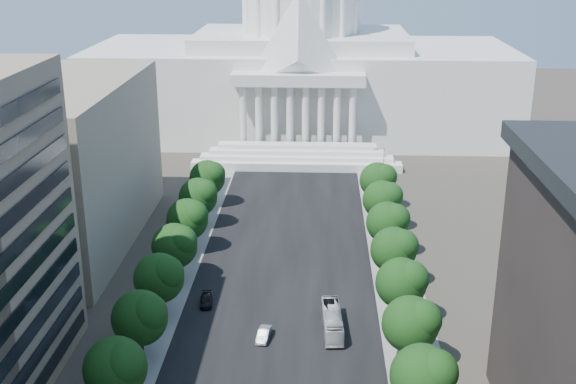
# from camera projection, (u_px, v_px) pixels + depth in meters

# --- Properties ---
(road_asphalt) EXTENTS (30.00, 260.00, 0.01)m
(road_asphalt) POSITION_uv_depth(u_px,v_px,m) (285.00, 266.00, 125.91)
(road_asphalt) COLOR black
(road_asphalt) RESTS_ON ground
(sidewalk_left) EXTENTS (8.00, 260.00, 0.02)m
(sidewalk_left) POSITION_uv_depth(u_px,v_px,m) (177.00, 264.00, 126.72)
(sidewalk_left) COLOR gray
(sidewalk_left) RESTS_ON ground
(sidewalk_right) EXTENTS (8.00, 260.00, 0.02)m
(sidewalk_right) POSITION_uv_depth(u_px,v_px,m) (394.00, 269.00, 125.10)
(sidewalk_right) COLOR gray
(sidewalk_right) RESTS_ON ground
(capitol) EXTENTS (120.00, 56.00, 73.00)m
(capitol) POSITION_uv_depth(u_px,v_px,m) (301.00, 63.00, 208.73)
(capitol) COLOR white
(capitol) RESTS_ON ground
(office_block_left_far) EXTENTS (38.00, 52.00, 30.00)m
(office_block_left_far) POSITION_uv_depth(u_px,v_px,m) (27.00, 164.00, 132.42)
(office_block_left_far) COLOR gray
(office_block_left_far) RESTS_ON ground
(tree_l_d) EXTENTS (7.79, 7.60, 9.97)m
(tree_l_d) POSITION_uv_depth(u_px,v_px,m) (118.00, 367.00, 84.75)
(tree_l_d) COLOR #33261C
(tree_l_d) RESTS_ON ground
(tree_l_e) EXTENTS (7.79, 7.60, 9.97)m
(tree_l_e) POSITION_uv_depth(u_px,v_px,m) (142.00, 317.00, 96.06)
(tree_l_e) COLOR #33261C
(tree_l_e) RESTS_ON ground
(tree_l_f) EXTENTS (7.79, 7.60, 9.97)m
(tree_l_f) POSITION_uv_depth(u_px,v_px,m) (161.00, 277.00, 107.37)
(tree_l_f) COLOR #33261C
(tree_l_f) RESTS_ON ground
(tree_l_g) EXTENTS (7.79, 7.60, 9.97)m
(tree_l_g) POSITION_uv_depth(u_px,v_px,m) (176.00, 245.00, 118.69)
(tree_l_g) COLOR #33261C
(tree_l_g) RESTS_ON ground
(tree_l_h) EXTENTS (7.79, 7.60, 9.97)m
(tree_l_h) POSITION_uv_depth(u_px,v_px,m) (189.00, 218.00, 130.00)
(tree_l_h) COLOR #33261C
(tree_l_h) RESTS_ON ground
(tree_l_i) EXTENTS (7.79, 7.60, 9.97)m
(tree_l_i) POSITION_uv_depth(u_px,v_px,m) (200.00, 196.00, 141.31)
(tree_l_i) COLOR #33261C
(tree_l_i) RESTS_ON ground
(tree_l_j) EXTENTS (7.79, 7.60, 9.97)m
(tree_l_j) POSITION_uv_depth(u_px,v_px,m) (209.00, 177.00, 152.62)
(tree_l_j) COLOR #33261C
(tree_l_j) RESTS_ON ground
(tree_r_d) EXTENTS (7.79, 7.60, 9.97)m
(tree_r_d) POSITION_uv_depth(u_px,v_px,m) (426.00, 375.00, 83.21)
(tree_r_d) COLOR #33261C
(tree_r_d) RESTS_ON ground
(tree_r_e) EXTENTS (7.79, 7.60, 9.97)m
(tree_r_e) POSITION_uv_depth(u_px,v_px,m) (413.00, 323.00, 94.53)
(tree_r_e) COLOR #33261C
(tree_r_e) RESTS_ON ground
(tree_r_f) EXTENTS (7.79, 7.60, 9.97)m
(tree_r_f) POSITION_uv_depth(u_px,v_px,m) (404.00, 282.00, 105.84)
(tree_r_f) COLOR #33261C
(tree_r_f) RESTS_ON ground
(tree_r_g) EXTENTS (7.79, 7.60, 9.97)m
(tree_r_g) POSITION_uv_depth(u_px,v_px,m) (396.00, 249.00, 117.15)
(tree_r_g) COLOR #33261C
(tree_r_g) RESTS_ON ground
(tree_r_h) EXTENTS (7.79, 7.60, 9.97)m
(tree_r_h) POSITION_uv_depth(u_px,v_px,m) (389.00, 222.00, 128.46)
(tree_r_h) COLOR #33261C
(tree_r_h) RESTS_ON ground
(tree_r_i) EXTENTS (7.79, 7.60, 9.97)m
(tree_r_i) POSITION_uv_depth(u_px,v_px,m) (384.00, 199.00, 139.77)
(tree_r_i) COLOR #33261C
(tree_r_i) RESTS_ON ground
(tree_r_j) EXTENTS (7.79, 7.60, 9.97)m
(tree_r_j) POSITION_uv_depth(u_px,v_px,m) (379.00, 179.00, 151.08)
(tree_r_j) COLOR #33261C
(tree_r_j) RESTS_ON ground
(streetlight_c) EXTENTS (2.61, 0.44, 9.00)m
(streetlight_c) POSITION_uv_depth(u_px,v_px,m) (425.00, 327.00, 94.85)
(streetlight_c) COLOR gray
(streetlight_c) RESTS_ON ground
(streetlight_d) EXTENTS (2.61, 0.44, 9.00)m
(streetlight_d) POSITION_uv_depth(u_px,v_px,m) (404.00, 250.00, 118.42)
(streetlight_d) COLOR gray
(streetlight_d) RESTS_ON ground
(streetlight_e) EXTENTS (2.61, 0.44, 9.00)m
(streetlight_e) POSITION_uv_depth(u_px,v_px,m) (391.00, 198.00, 141.98)
(streetlight_e) COLOR gray
(streetlight_e) RESTS_ON ground
(streetlight_f) EXTENTS (2.61, 0.44, 9.00)m
(streetlight_f) POSITION_uv_depth(u_px,v_px,m) (381.00, 161.00, 165.55)
(streetlight_f) COLOR gray
(streetlight_f) RESTS_ON ground
(car_silver) EXTENTS (2.09, 4.64, 1.48)m
(car_silver) POSITION_uv_depth(u_px,v_px,m) (264.00, 334.00, 102.79)
(car_silver) COLOR #9EA1A6
(car_silver) RESTS_ON ground
(car_dark_b) EXTENTS (2.40, 4.82, 1.34)m
(car_dark_b) POSITION_uv_depth(u_px,v_px,m) (206.00, 300.00, 112.62)
(car_dark_b) COLOR black
(car_dark_b) RESTS_ON ground
(city_bus) EXTENTS (3.24, 11.31, 3.11)m
(city_bus) POSITION_uv_depth(u_px,v_px,m) (332.00, 321.00, 104.85)
(city_bus) COLOR silver
(city_bus) RESTS_ON ground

